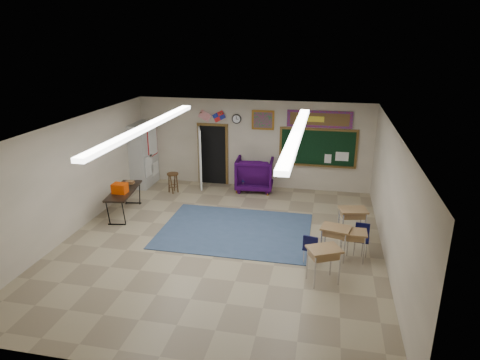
% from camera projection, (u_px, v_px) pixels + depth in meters
% --- Properties ---
extents(floor, '(9.00, 9.00, 0.00)m').
position_uv_depth(floor, '(221.00, 243.00, 10.90)').
color(floor, gray).
rests_on(floor, ground).
extents(back_wall, '(8.00, 0.04, 3.00)m').
position_uv_depth(back_wall, '(253.00, 144.00, 14.58)').
color(back_wall, beige).
rests_on(back_wall, floor).
extents(front_wall, '(8.00, 0.04, 3.00)m').
position_uv_depth(front_wall, '(144.00, 291.00, 6.24)').
color(front_wall, beige).
rests_on(front_wall, floor).
extents(left_wall, '(0.04, 9.00, 3.00)m').
position_uv_depth(left_wall, '(72.00, 178.00, 11.18)').
color(left_wall, beige).
rests_on(left_wall, floor).
extents(right_wall, '(0.04, 9.00, 3.00)m').
position_uv_depth(right_wall, '(392.00, 200.00, 9.64)').
color(right_wall, beige).
rests_on(right_wall, floor).
extents(ceiling, '(8.00, 9.00, 0.04)m').
position_uv_depth(ceiling, '(219.00, 128.00, 9.93)').
color(ceiling, silver).
rests_on(ceiling, back_wall).
extents(area_rug, '(4.00, 3.00, 0.02)m').
position_uv_depth(area_rug, '(235.00, 230.00, 11.60)').
color(area_rug, '#384A6B').
rests_on(area_rug, floor).
extents(fluorescent_strips, '(3.86, 6.00, 0.10)m').
position_uv_depth(fluorescent_strips, '(219.00, 130.00, 9.95)').
color(fluorescent_strips, white).
rests_on(fluorescent_strips, ceiling).
extents(doorway, '(1.10, 0.89, 2.16)m').
position_uv_depth(doorway, '(209.00, 155.00, 14.87)').
color(doorway, black).
rests_on(doorway, back_wall).
extents(chalkboard, '(2.55, 0.14, 1.30)m').
position_uv_depth(chalkboard, '(318.00, 149.00, 14.13)').
color(chalkboard, brown).
rests_on(chalkboard, back_wall).
extents(bulletin_board, '(2.10, 0.05, 0.55)m').
position_uv_depth(bulletin_board, '(320.00, 119.00, 13.82)').
color(bulletin_board, '#B7110F').
rests_on(bulletin_board, back_wall).
extents(framed_art_print, '(0.75, 0.05, 0.65)m').
position_uv_depth(framed_art_print, '(263.00, 120.00, 14.21)').
color(framed_art_print, '#8C5A1B').
rests_on(framed_art_print, back_wall).
extents(wall_clock, '(0.32, 0.05, 0.32)m').
position_uv_depth(wall_clock, '(237.00, 119.00, 14.38)').
color(wall_clock, black).
rests_on(wall_clock, back_wall).
extents(wall_flags, '(1.16, 0.06, 0.70)m').
position_uv_depth(wall_flags, '(212.00, 114.00, 14.48)').
color(wall_flags, red).
rests_on(wall_flags, back_wall).
extents(storage_cabinet, '(0.59, 1.25, 2.20)m').
position_uv_depth(storage_cabinet, '(144.00, 155.00, 14.82)').
color(storage_cabinet, '#ABABA7').
rests_on(storage_cabinet, floor).
extents(wingback_armchair, '(1.30, 1.33, 1.14)m').
position_uv_depth(wingback_armchair, '(255.00, 173.00, 14.53)').
color(wingback_armchair, '#220431').
rests_on(wingback_armchair, floor).
extents(student_chair_reading, '(0.54, 0.54, 0.82)m').
position_uv_depth(student_chair_reading, '(247.00, 180.00, 14.37)').
color(student_chair_reading, '#080933').
rests_on(student_chair_reading, floor).
extents(student_chair_desk_a, '(0.45, 0.45, 0.75)m').
position_uv_depth(student_chair_desk_a, '(312.00, 248.00, 9.85)').
color(student_chair_desk_a, '#080933').
rests_on(student_chair_desk_a, floor).
extents(student_chair_desk_b, '(0.42, 0.42, 0.75)m').
position_uv_depth(student_chair_desk_b, '(361.00, 240.00, 10.25)').
color(student_chair_desk_b, '#080933').
rests_on(student_chair_desk_b, floor).
extents(student_desk_front_left, '(0.75, 0.63, 0.79)m').
position_uv_depth(student_desk_front_left, '(335.00, 241.00, 10.08)').
color(student_desk_front_left, '#8E6342').
rests_on(student_desk_front_left, floor).
extents(student_desk_front_right, '(0.78, 0.65, 0.82)m').
position_uv_depth(student_desk_front_right, '(352.00, 222.00, 11.02)').
color(student_desk_front_right, '#8E6342').
rests_on(student_desk_front_right, floor).
extents(student_desk_back_left, '(0.83, 0.75, 0.81)m').
position_uv_depth(student_desk_back_left, '(323.00, 263.00, 9.06)').
color(student_desk_back_left, '#8E6342').
rests_on(student_desk_back_left, floor).
extents(student_desk_back_right, '(0.62, 0.46, 0.74)m').
position_uv_depth(student_desk_back_right, '(352.00, 244.00, 9.99)').
color(student_desk_back_right, '#8E6342').
rests_on(student_desk_back_right, floor).
extents(folding_table, '(0.87, 1.88, 1.03)m').
position_uv_depth(folding_table, '(125.00, 201.00, 12.56)').
color(folding_table, black).
rests_on(folding_table, floor).
extents(wooden_stool, '(0.38, 0.38, 0.67)m').
position_uv_depth(wooden_stool, '(173.00, 183.00, 14.30)').
color(wooden_stool, '#452E14').
rests_on(wooden_stool, floor).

